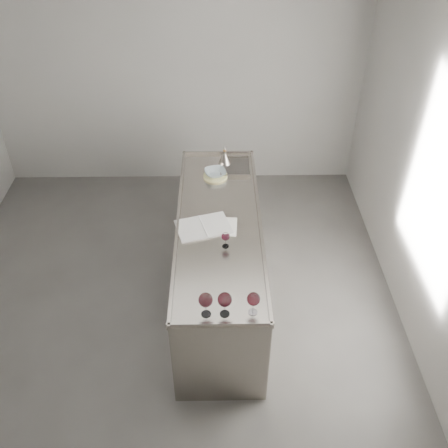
{
  "coord_description": "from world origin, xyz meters",
  "views": [
    {
      "loc": [
        0.49,
        -3.21,
        3.73
      ],
      "look_at": [
        0.54,
        0.17,
        1.02
      ],
      "focal_mm": 40.0,
      "sensor_mm": 36.0,
      "label": 1
    }
  ],
  "objects_px": {
    "wine_funnel": "(225,158)",
    "counter": "(219,260)",
    "ceramic_bowl": "(215,173)",
    "wine_glass_right": "(253,300)",
    "wine_glass_small": "(226,237)",
    "notebook": "(203,227)",
    "wine_glass_left": "(206,300)",
    "wine_glass_middle": "(225,300)"
  },
  "relations": [
    {
      "from": "counter",
      "to": "wine_glass_middle",
      "type": "xyz_separation_m",
      "value": [
        0.03,
        -1.08,
        0.61
      ]
    },
    {
      "from": "wine_glass_small",
      "to": "wine_glass_left",
      "type": "bearing_deg",
      "value": -101.75
    },
    {
      "from": "wine_glass_right",
      "to": "ceramic_bowl",
      "type": "relative_size",
      "value": 0.9
    },
    {
      "from": "wine_glass_middle",
      "to": "wine_glass_small",
      "type": "distance_m",
      "value": 0.75
    },
    {
      "from": "wine_glass_middle",
      "to": "wine_glass_right",
      "type": "distance_m",
      "value": 0.21
    },
    {
      "from": "wine_glass_left",
      "to": "wine_glass_middle",
      "type": "distance_m",
      "value": 0.14
    },
    {
      "from": "wine_glass_right",
      "to": "wine_funnel",
      "type": "xyz_separation_m",
      "value": [
        -0.17,
        2.07,
        -0.07
      ]
    },
    {
      "from": "wine_glass_small",
      "to": "notebook",
      "type": "relative_size",
      "value": 0.27
    },
    {
      "from": "wine_funnel",
      "to": "counter",
      "type": "bearing_deg",
      "value": -93.97
    },
    {
      "from": "counter",
      "to": "wine_glass_middle",
      "type": "height_order",
      "value": "wine_glass_middle"
    },
    {
      "from": "wine_glass_left",
      "to": "wine_funnel",
      "type": "distance_m",
      "value": 2.09
    },
    {
      "from": "notebook",
      "to": "wine_funnel",
      "type": "xyz_separation_m",
      "value": [
        0.21,
        1.08,
        0.05
      ]
    },
    {
      "from": "wine_glass_small",
      "to": "ceramic_bowl",
      "type": "height_order",
      "value": "wine_glass_small"
    },
    {
      "from": "counter",
      "to": "wine_glass_left",
      "type": "height_order",
      "value": "wine_glass_left"
    },
    {
      "from": "wine_glass_right",
      "to": "wine_funnel",
      "type": "height_order",
      "value": "wine_funnel"
    },
    {
      "from": "wine_glass_small",
      "to": "wine_funnel",
      "type": "distance_m",
      "value": 1.33
    },
    {
      "from": "ceramic_bowl",
      "to": "counter",
      "type": "bearing_deg",
      "value": -87.69
    },
    {
      "from": "counter",
      "to": "wine_glass_middle",
      "type": "relative_size",
      "value": 11.69
    },
    {
      "from": "wine_glass_small",
      "to": "wine_funnel",
      "type": "height_order",
      "value": "wine_funnel"
    },
    {
      "from": "notebook",
      "to": "wine_glass_small",
      "type": "bearing_deg",
      "value": -69.64
    },
    {
      "from": "wine_glass_small",
      "to": "wine_glass_middle",
      "type": "bearing_deg",
      "value": -91.48
    },
    {
      "from": "ceramic_bowl",
      "to": "wine_funnel",
      "type": "height_order",
      "value": "wine_funnel"
    },
    {
      "from": "wine_glass_small",
      "to": "counter",
      "type": "bearing_deg",
      "value": 99.13
    },
    {
      "from": "ceramic_bowl",
      "to": "wine_glass_right",
      "type": "bearing_deg",
      "value": -81.53
    },
    {
      "from": "counter",
      "to": "ceramic_bowl",
      "type": "height_order",
      "value": "ceramic_bowl"
    },
    {
      "from": "wine_glass_middle",
      "to": "wine_glass_right",
      "type": "relative_size",
      "value": 1.08
    },
    {
      "from": "counter",
      "to": "wine_glass_middle",
      "type": "distance_m",
      "value": 1.24
    },
    {
      "from": "ceramic_bowl",
      "to": "wine_glass_small",
      "type": "bearing_deg",
      "value": -85.57
    },
    {
      "from": "wine_glass_small",
      "to": "notebook",
      "type": "xyz_separation_m",
      "value": [
        -0.19,
        0.26,
        -0.1
      ]
    },
    {
      "from": "wine_glass_right",
      "to": "notebook",
      "type": "bearing_deg",
      "value": 110.87
    },
    {
      "from": "wine_glass_middle",
      "to": "wine_glass_small",
      "type": "xyz_separation_m",
      "value": [
        0.02,
        0.75,
        -0.04
      ]
    },
    {
      "from": "wine_glass_middle",
      "to": "wine_glass_small",
      "type": "height_order",
      "value": "wine_glass_middle"
    },
    {
      "from": "wine_glass_left",
      "to": "ceramic_bowl",
      "type": "relative_size",
      "value": 0.96
    },
    {
      "from": "counter",
      "to": "wine_glass_right",
      "type": "xyz_separation_m",
      "value": [
        0.24,
        -1.07,
        0.6
      ]
    },
    {
      "from": "wine_funnel",
      "to": "wine_glass_small",
      "type": "bearing_deg",
      "value": -90.7
    },
    {
      "from": "wine_glass_middle",
      "to": "wine_funnel",
      "type": "xyz_separation_m",
      "value": [
        0.04,
        2.08,
        -0.09
      ]
    },
    {
      "from": "wine_glass_left",
      "to": "counter",
      "type": "bearing_deg",
      "value": 84.58
    },
    {
      "from": "counter",
      "to": "notebook",
      "type": "bearing_deg",
      "value": -151.71
    },
    {
      "from": "counter",
      "to": "ceramic_bowl",
      "type": "distance_m",
      "value": 0.9
    },
    {
      "from": "ceramic_bowl",
      "to": "wine_funnel",
      "type": "bearing_deg",
      "value": 68.92
    },
    {
      "from": "wine_glass_small",
      "to": "ceramic_bowl",
      "type": "distance_m",
      "value": 1.08
    },
    {
      "from": "wine_glass_right",
      "to": "wine_funnel",
      "type": "distance_m",
      "value": 2.08
    }
  ]
}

